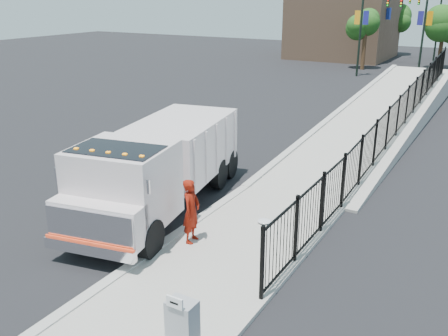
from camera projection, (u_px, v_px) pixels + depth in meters
The scene contains 18 objects.
ground at pixel (183, 234), 14.79m from camera, with size 120.00×120.00×0.00m, color black.
sidewalk at pixel (201, 282), 12.23m from camera, with size 3.55×12.00×0.12m, color #9E998E.
curb at pixel (140, 261), 13.13m from camera, with size 0.30×12.00×0.16m, color #ADAAA3.
ramp at pixel (383, 125), 26.87m from camera, with size 3.95×24.00×1.70m, color #9E998E.
iron_fence at pixel (396, 129), 22.63m from camera, with size 0.10×28.00×1.80m, color black.
truck at pixel (158, 164), 15.86m from camera, with size 4.10×8.64×2.84m.
worker at pixel (191, 211), 13.80m from camera, with size 0.67×0.44×1.85m, color maroon.
utility_cabinet at pixel (183, 330), 9.41m from camera, with size 0.55×0.40×1.25m, color gray.
arrow_sign at pixel (175, 303), 8.99m from camera, with size 0.35×0.04×0.22m, color white.
debris at pixel (264, 221), 15.21m from camera, with size 0.43×0.43×0.11m, color silver.
light_pole_0 at pixel (365, 23), 41.03m from camera, with size 3.77×0.22×8.00m.
light_pole_1 at pixel (420, 24), 40.31m from camera, with size 3.78×0.22×8.00m.
light_pole_2 at pixel (388, 18), 48.81m from camera, with size 3.77×0.22×8.00m.
light_pole_3 at pixel (436, 17), 50.97m from camera, with size 3.78×0.22×8.00m.
tree_0 at pixel (366, 26), 44.93m from camera, with size 2.42×2.42×5.21m.
tree_1 at pixel (444, 25), 45.59m from camera, with size 2.84×2.84×5.42m.
tree_2 at pixel (398, 19), 56.08m from camera, with size 2.75×2.75×5.37m.
building at pixel (344, 19), 53.66m from camera, with size 10.00×10.00×8.00m, color #8C664C.
Camera 1 is at (7.70, -10.92, 6.76)m, focal length 40.00 mm.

